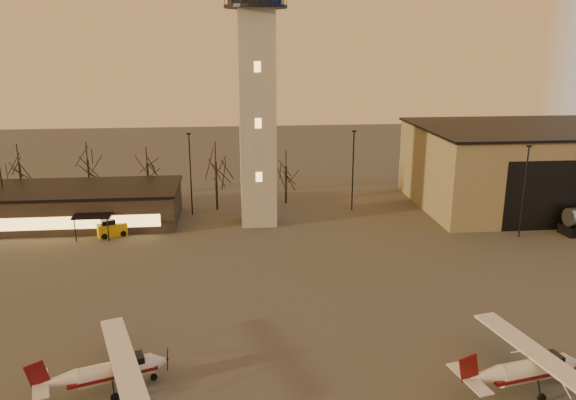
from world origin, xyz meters
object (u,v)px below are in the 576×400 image
Objects in this scene: hangar at (536,166)px; cessna_rear at (118,374)px; cessna_front at (534,373)px; terminal at (69,205)px; service_cart at (111,229)px; control_tower at (257,82)px.

hangar is 58.79m from cessna_rear.
cessna_front reaches higher than cessna_rear.
terminal reaches higher than cessna_front.
service_cart is (5.65, -5.00, -1.42)m from terminal.
control_tower is 9.50× the size of service_cart.
terminal is 2.20× the size of cessna_front.
cessna_front is at bearing -68.11° from service_cart.
control_tower is 40.77m from cessna_front.
terminal reaches higher than service_cart.
control_tower is at bearing -5.15° from terminal.
cessna_rear is (-46.21, -36.10, -4.14)m from hangar.
control_tower reaches higher than terminal.
terminal is at bearing 90.79° from cessna_rear.
cessna_rear is (-25.25, 2.57, -0.07)m from cessna_front.
service_cart is (-16.34, -3.02, -15.59)m from control_tower.
cessna_rear is at bearing 163.09° from cessna_front.
terminal is 36.10m from cessna_rear.
cessna_rear is (11.78, -34.11, -1.14)m from terminal.
hangar is (36.00, 3.98, -11.17)m from control_tower.
service_cart is at bearing 83.63° from cessna_rear.
cessna_rear is (-10.21, -32.12, -15.31)m from control_tower.
cessna_rear is at bearing -107.63° from control_tower.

